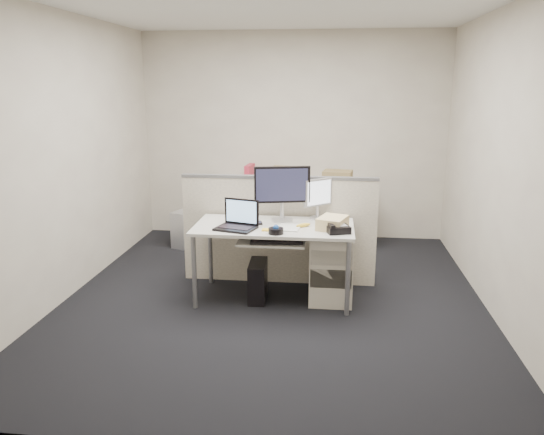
# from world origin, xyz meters

# --- Properties ---
(floor) EXTENTS (4.00, 4.50, 0.01)m
(floor) POSITION_xyz_m (0.00, 0.00, -0.01)
(floor) COLOR black
(floor) RESTS_ON ground
(ceiling) EXTENTS (4.00, 4.50, 0.01)m
(ceiling) POSITION_xyz_m (0.00, 0.00, 2.70)
(ceiling) COLOR white
(ceiling) RESTS_ON ground
(wall_back) EXTENTS (4.00, 0.02, 2.70)m
(wall_back) POSITION_xyz_m (0.00, 2.25, 1.35)
(wall_back) COLOR beige
(wall_back) RESTS_ON ground
(wall_front) EXTENTS (4.00, 0.02, 2.70)m
(wall_front) POSITION_xyz_m (0.00, -2.25, 1.35)
(wall_front) COLOR beige
(wall_front) RESTS_ON ground
(wall_left) EXTENTS (0.02, 4.50, 2.70)m
(wall_left) POSITION_xyz_m (-2.00, 0.00, 1.35)
(wall_left) COLOR beige
(wall_left) RESTS_ON ground
(wall_right) EXTENTS (0.02, 4.50, 2.70)m
(wall_right) POSITION_xyz_m (2.00, 0.00, 1.35)
(wall_right) COLOR beige
(wall_right) RESTS_ON ground
(desk) EXTENTS (1.50, 0.75, 0.73)m
(desk) POSITION_xyz_m (0.00, 0.00, 0.66)
(desk) COLOR beige
(desk) RESTS_ON floor
(keyboard_tray) EXTENTS (0.62, 0.32, 0.02)m
(keyboard_tray) POSITION_xyz_m (0.00, -0.18, 0.62)
(keyboard_tray) COLOR beige
(keyboard_tray) RESTS_ON desk
(drawer_pedestal) EXTENTS (0.40, 0.55, 0.65)m
(drawer_pedestal) POSITION_xyz_m (0.55, 0.05, 0.33)
(drawer_pedestal) COLOR silver
(drawer_pedestal) RESTS_ON floor
(cubicle_partition) EXTENTS (2.00, 0.06, 1.10)m
(cubicle_partition) POSITION_xyz_m (0.00, 0.45, 0.55)
(cubicle_partition) COLOR beige
(cubicle_partition) RESTS_ON floor
(back_counter) EXTENTS (2.00, 0.60, 0.72)m
(back_counter) POSITION_xyz_m (0.00, 1.93, 0.36)
(back_counter) COLOR silver
(back_counter) RESTS_ON floor
(monitor_main) EXTENTS (0.57, 0.32, 0.54)m
(monitor_main) POSITION_xyz_m (0.06, 0.18, 1.00)
(monitor_main) COLOR black
(monitor_main) RESTS_ON desk
(monitor_small) EXTENTS (0.35, 0.33, 0.39)m
(monitor_small) POSITION_xyz_m (0.40, 0.32, 0.93)
(monitor_small) COLOR #B7B7BC
(monitor_small) RESTS_ON desk
(laptop) EXTENTS (0.41, 0.35, 0.26)m
(laptop) POSITION_xyz_m (-0.33, -0.18, 0.86)
(laptop) COLOR black
(laptop) RESTS_ON desk
(trackball) EXTENTS (0.15, 0.15, 0.05)m
(trackball) POSITION_xyz_m (0.05, -0.28, 0.76)
(trackball) COLOR black
(trackball) RESTS_ON desk
(desk_phone) EXTENTS (0.24, 0.22, 0.06)m
(desk_phone) POSITION_xyz_m (0.60, -0.18, 0.76)
(desk_phone) COLOR black
(desk_phone) RESTS_ON desk
(paper_stack) EXTENTS (0.23, 0.27, 0.01)m
(paper_stack) POSITION_xyz_m (0.15, -0.08, 0.74)
(paper_stack) COLOR silver
(paper_stack) RESTS_ON desk
(sticky_pad) EXTENTS (0.08, 0.08, 0.01)m
(sticky_pad) POSITION_xyz_m (-0.05, -0.18, 0.74)
(sticky_pad) COLOR yellow
(sticky_pad) RESTS_ON desk
(travel_mug) EXTENTS (0.11, 0.11, 0.19)m
(travel_mug) POSITION_xyz_m (-0.31, 0.02, 0.82)
(travel_mug) COLOR black
(travel_mug) RESTS_ON desk
(banana) EXTENTS (0.15, 0.12, 0.04)m
(banana) POSITION_xyz_m (0.28, -0.02, 0.75)
(banana) COLOR #F7D649
(banana) RESTS_ON desk
(cellphone) EXTENTS (0.08, 0.12, 0.01)m
(cellphone) POSITION_xyz_m (-0.15, 0.05, 0.74)
(cellphone) COLOR black
(cellphone) RESTS_ON desk
(manila_folders) EXTENTS (0.31, 0.35, 0.11)m
(manila_folders) POSITION_xyz_m (0.55, -0.05, 0.79)
(manila_folders) COLOR #F7E893
(manila_folders) RESTS_ON desk
(keyboard) EXTENTS (0.49, 0.21, 0.03)m
(keyboard) POSITION_xyz_m (0.05, -0.21, 0.64)
(keyboard) COLOR black
(keyboard) RESTS_ON keyboard_tray
(pc_tower_desk) EXTENTS (0.18, 0.41, 0.37)m
(pc_tower_desk) POSITION_xyz_m (-0.15, -0.05, 0.19)
(pc_tower_desk) COLOR black
(pc_tower_desk) RESTS_ON floor
(pc_tower_spare_dark) EXTENTS (0.24, 0.43, 0.38)m
(pc_tower_spare_dark) POSITION_xyz_m (-1.19, 2.03, 0.19)
(pc_tower_spare_dark) COLOR black
(pc_tower_spare_dark) RESTS_ON floor
(pc_tower_spare_silver) EXTENTS (0.35, 0.54, 0.46)m
(pc_tower_spare_silver) POSITION_xyz_m (-1.30, 1.63, 0.23)
(pc_tower_spare_silver) COLOR #B7B7BC
(pc_tower_spare_silver) RESTS_ON floor
(cardboard_box_left) EXTENTS (0.42, 0.35, 0.29)m
(cardboard_box_left) POSITION_xyz_m (-0.05, 1.81, 0.86)
(cardboard_box_left) COLOR olive
(cardboard_box_left) RESTS_ON back_counter
(cardboard_box_right) EXTENTS (0.39, 0.32, 0.25)m
(cardboard_box_right) POSITION_xyz_m (0.60, 1.81, 0.85)
(cardboard_box_right) COLOR olive
(cardboard_box_right) RESTS_ON back_counter
(red_binder) EXTENTS (0.10, 0.30, 0.28)m
(red_binder) POSITION_xyz_m (-0.55, 2.03, 0.86)
(red_binder) COLOR #B8283E
(red_binder) RESTS_ON back_counter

